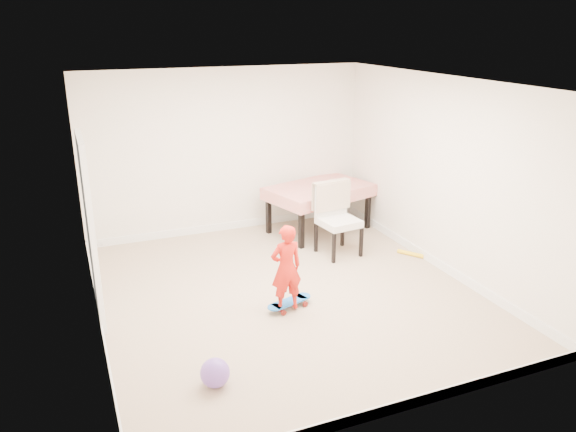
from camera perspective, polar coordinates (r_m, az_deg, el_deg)
name	(u,v)px	position (r m, az deg, el deg)	size (l,w,h in m)	color
ground	(287,293)	(7.14, -0.14, -7.81)	(5.00, 5.00, 0.00)	tan
ceiling	(286,84)	(6.40, -0.15, 13.25)	(4.50, 5.00, 0.04)	white
wall_back	(227,152)	(8.93, -6.19, 6.50)	(4.50, 0.04, 2.60)	silver
wall_front	(403,278)	(4.60, 11.64, -6.17)	(4.50, 0.04, 2.60)	silver
wall_left	(89,218)	(6.21, -19.57, -0.18)	(0.04, 5.00, 2.60)	silver
wall_right	(442,176)	(7.74, 15.37, 3.96)	(0.04, 5.00, 2.60)	silver
door	(91,233)	(6.58, -19.41, -1.63)	(0.10, 0.94, 2.11)	white
baseboard_back	(230,226)	(9.28, -5.94, -0.98)	(4.50, 0.02, 0.12)	white
baseboard_front	(394,408)	(5.24, 10.75, -18.58)	(4.50, 0.02, 0.12)	white
baseboard_left	(101,323)	(6.70, -18.48, -10.25)	(0.02, 5.00, 0.12)	white
baseboard_right	(435,261)	(8.15, 14.67, -4.48)	(0.02, 5.00, 0.12)	white
dining_table	(319,208)	(9.09, 3.15, 0.78)	(1.61, 1.01, 0.75)	#BF0B0A
dining_chair	(339,220)	(8.12, 5.20, -0.40)	(0.58, 0.66, 1.06)	beige
skateboard	(289,304)	(6.77, 0.14, -8.97)	(0.61, 0.22, 0.09)	blue
child	(286,271)	(6.49, -0.18, -5.58)	(0.38, 0.25, 1.05)	red
balloon	(215,373)	(5.47, -7.42, -15.52)	(0.28, 0.28, 0.28)	#754DB9
foam_toy	(411,254)	(8.40, 12.35, -3.76)	(0.06, 0.06, 0.40)	yellow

